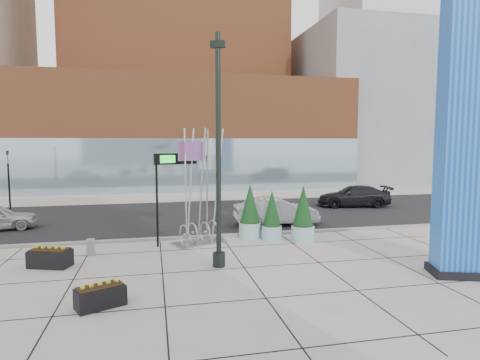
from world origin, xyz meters
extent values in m
plane|color=#9E9991|center=(0.00, 0.00, 0.00)|extent=(160.00, 160.00, 0.00)
cube|color=black|center=(0.00, 10.00, 0.01)|extent=(80.00, 12.00, 0.02)
cube|color=gray|center=(0.00, 4.00, 0.06)|extent=(80.00, 0.30, 0.12)
cube|color=#99522C|center=(1.00, 27.00, 5.50)|extent=(34.00, 10.00, 11.00)
cube|color=#8CA5B2|center=(1.00, 22.20, 2.50)|extent=(34.00, 0.60, 5.00)
cube|color=slate|center=(26.00, 32.00, 9.00)|extent=(20.00, 18.00, 18.00)
cube|color=#B2B7BC|center=(36.00, 48.00, 27.50)|extent=(16.00, 16.00, 55.00)
cube|color=black|center=(8.74, -3.56, 0.14)|extent=(3.20, 2.15, 0.27)
cylinder|color=black|center=(0.11, -0.63, 4.31)|extent=(0.19, 0.19, 8.61)
cylinder|color=black|center=(0.11, -0.63, 0.27)|extent=(0.47, 0.47, 0.54)
cube|color=black|center=(0.11, -0.63, 8.18)|extent=(0.59, 0.41, 0.24)
cube|color=#A4A6A9|center=(-0.24, 3.00, 0.03)|extent=(2.62, 1.96, 0.06)
cylinder|color=#A4A6A9|center=(-0.99, 2.79, 2.67)|extent=(0.10, 0.10, 5.34)
cylinder|color=#A4A6A9|center=(-0.56, 3.16, 2.67)|extent=(0.10, 0.10, 5.34)
cylinder|color=#A4A6A9|center=(-0.13, 2.89, 2.67)|extent=(0.10, 0.10, 5.34)
cylinder|color=#A4A6A9|center=(0.35, 3.21, 2.67)|extent=(0.10, 0.10, 5.34)
cylinder|color=#A4A6A9|center=(0.61, 2.73, 2.67)|extent=(0.10, 0.10, 5.34)
torus|color=#A4A6A9|center=(-1.04, 2.89, 0.51)|extent=(0.43, 0.93, 0.97)
torus|color=#A4A6A9|center=(-0.51, 3.11, 0.51)|extent=(0.43, 0.93, 0.97)
torus|color=#A4A6A9|center=(0.03, 2.89, 0.51)|extent=(0.43, 0.93, 0.97)
torus|color=#A4A6A9|center=(0.56, 3.11, 0.51)|extent=(0.43, 0.93, 0.97)
cube|color=red|center=(-0.56, 3.00, 4.27)|extent=(1.27, 0.67, 0.85)
cube|color=#A4A6A9|center=(0.40, 3.11, 3.74)|extent=(1.04, 0.35, 0.64)
cylinder|color=gray|center=(-4.85, 2.00, 0.34)|extent=(0.35, 0.35, 0.67)
cylinder|color=black|center=(-2.12, 2.80, 2.06)|extent=(0.10, 0.10, 4.13)
cube|color=black|center=(-1.23, 2.80, 3.93)|extent=(1.95, 0.67, 0.49)
cube|color=#19D833|center=(-1.62, 2.69, 3.93)|extent=(0.67, 0.19, 0.34)
cylinder|color=#8EBBBF|center=(4.60, 2.31, 0.38)|extent=(1.08, 1.08, 0.75)
cylinder|color=black|center=(4.60, 2.31, 0.75)|extent=(0.99, 0.99, 0.06)
cone|color=black|center=(4.60, 2.31, 1.72)|extent=(0.97, 0.97, 1.94)
cylinder|color=#8EBBBF|center=(3.28, 2.99, 0.34)|extent=(0.96, 0.96, 0.67)
cylinder|color=black|center=(3.28, 2.99, 0.67)|extent=(0.88, 0.88, 0.06)
cone|color=black|center=(3.28, 2.99, 1.54)|extent=(0.86, 0.86, 1.73)
cylinder|color=#8EBBBF|center=(2.35, 3.60, 0.38)|extent=(1.08, 1.08, 0.75)
cylinder|color=black|center=(2.35, 3.60, 0.75)|extent=(0.99, 0.99, 0.06)
cone|color=black|center=(2.35, 3.60, 1.72)|extent=(0.97, 0.97, 1.94)
cube|color=black|center=(-6.11, 0.67, 0.32)|extent=(1.65, 1.19, 0.64)
cube|color=black|center=(-6.11, 0.67, 0.66)|extent=(1.52, 1.05, 0.06)
cube|color=black|center=(-3.80, -3.59, 0.29)|extent=(1.50, 1.17, 0.57)
cube|color=black|center=(-3.80, -3.59, 0.59)|extent=(1.37, 1.04, 0.06)
imported|color=#9EA0A5|center=(4.46, 6.10, 0.78)|extent=(4.78, 1.85, 1.55)
imported|color=black|center=(11.91, 11.12, 0.75)|extent=(5.47, 3.04, 1.50)
cylinder|color=black|center=(-12.00, 15.00, 1.60)|extent=(0.12, 0.12, 3.20)
imported|color=black|center=(-12.00, 15.00, 3.65)|extent=(0.15, 0.18, 0.90)
camera|label=1|loc=(-2.25, -15.23, 4.71)|focal=30.00mm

